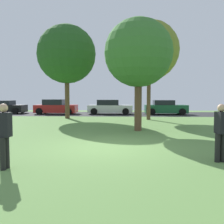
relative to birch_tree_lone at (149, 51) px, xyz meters
The scene contains 11 objects.
ground_plane 11.71m from the birch_tree_lone, 103.62° to the right, with size 44.00×44.00×0.00m, color #5B8442.
road_strip 8.17m from the birch_tree_lone, 113.06° to the left, with size 44.00×6.40×0.01m, color #28282B.
birch_tree_lone is the anchor object (origin of this frame).
oak_tree_right 6.25m from the birch_tree_lone, 100.89° to the right, with size 3.48×3.48×5.72m.
oak_tree_left 6.48m from the birch_tree_lone, behind, with size 4.64×4.64×7.44m.
person_catcher 14.37m from the birch_tree_lone, 110.47° to the right, with size 0.34×0.30×1.60m.
person_walking 12.72m from the birch_tree_lone, 86.64° to the right, with size 0.30×0.35×1.57m.
parked_car_black 16.02m from the birch_tree_lone, 157.07° to the left, with size 4.02×1.97×1.34m.
parked_car_red 11.27m from the birch_tree_lone, 147.53° to the left, with size 4.10×2.03×1.46m.
parked_car_white 7.92m from the birch_tree_lone, 120.24° to the left, with size 4.37×1.94×1.43m.
parked_car_green 7.41m from the birch_tree_lone, 68.14° to the left, with size 4.05×2.02×1.40m.
Camera 1 is at (0.56, -8.33, 1.77)m, focal length 38.92 mm.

